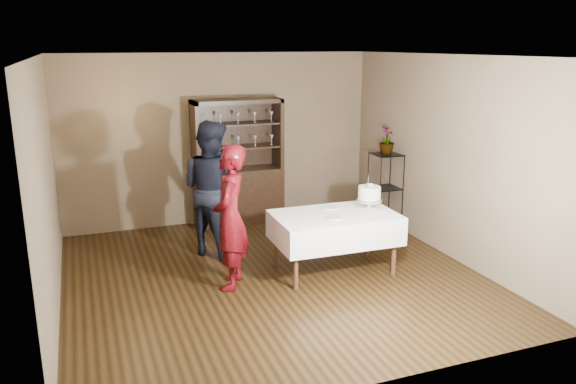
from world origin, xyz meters
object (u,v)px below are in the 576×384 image
at_px(cake_table, 335,228).
at_px(woman, 230,217).
at_px(man, 211,188).
at_px(cake, 369,194).
at_px(potted_plant, 387,141).
at_px(plant_etagere, 385,188).
at_px(china_hutch, 238,183).

height_order(cake_table, woman, woman).
relative_size(cake_table, man, 0.84).
bearing_deg(cake_table, man, 137.29).
height_order(cake, potted_plant, potted_plant).
bearing_deg(man, woman, 140.01).
xyz_separation_m(plant_etagere, cake_table, (-1.49, -1.32, -0.07)).
bearing_deg(cake, cake_table, -169.51).
bearing_deg(woman, cake, 116.78).
height_order(man, cake, man).
xyz_separation_m(woman, cake, (1.88, 0.08, 0.08)).
bearing_deg(potted_plant, plant_etagere, 45.65).
height_order(plant_etagere, cake_table, plant_etagere).
height_order(woman, cake, woman).
bearing_deg(cake_table, plant_etagere, 41.60).
xyz_separation_m(china_hutch, plant_etagere, (2.08, -1.05, -0.01)).
height_order(china_hutch, man, china_hutch).
relative_size(woman, cake, 3.88).
bearing_deg(plant_etagere, man, -177.33).
distance_m(cake_table, man, 1.79).
relative_size(china_hutch, man, 1.08).
xyz_separation_m(plant_etagere, man, (-2.78, -0.13, 0.28)).
relative_size(cake_table, potted_plant, 3.66).
relative_size(man, potted_plant, 4.38).
bearing_deg(cake, man, 149.04).
distance_m(china_hutch, cake, 2.55).
height_order(china_hutch, plant_etagere, china_hutch).
bearing_deg(potted_plant, man, -177.61).
relative_size(china_hutch, cake_table, 1.29).
relative_size(cake_table, cake, 3.48).
distance_m(plant_etagere, cake_table, 1.99).
relative_size(man, cake, 4.15).
distance_m(cake_table, cake, 0.65).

